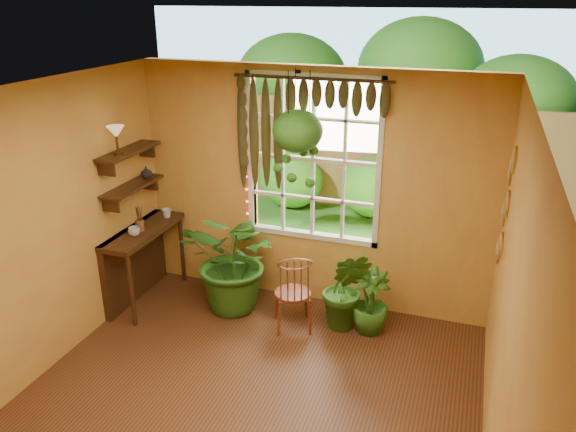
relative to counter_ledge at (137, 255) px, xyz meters
name	(u,v)px	position (x,y,z in m)	size (l,w,h in m)	color
floor	(233,424)	(1.91, -1.60, -0.55)	(4.50, 4.50, 0.00)	brown
ceiling	(218,104)	(1.91, -1.60, 2.15)	(4.50, 4.50, 0.00)	silver
wall_back	(312,191)	(1.91, 0.65, 0.80)	(4.00, 4.00, 0.00)	gold
wall_left	(15,247)	(-0.09, -1.60, 0.80)	(4.50, 4.50, 0.00)	gold
wall_right	(507,331)	(3.91, -1.60, 0.80)	(4.50, 4.50, 0.00)	gold
window	(313,159)	(1.91, 0.68, 1.15)	(1.52, 0.10, 1.86)	white
valance_vine	(303,108)	(1.82, 0.56, 1.73)	(1.70, 0.12, 1.10)	#3E2511
string_lights	(246,151)	(1.15, 0.59, 1.20)	(0.03, 0.03, 1.54)	#FF2633
wall_plates	(505,209)	(3.89, 0.19, 1.00)	(0.04, 0.32, 1.10)	#FDEACE
counter_ledge	(137,255)	(0.00, 0.00, 0.00)	(0.40, 1.20, 0.90)	#3E2511
shelf_lower	(133,186)	(0.03, 0.00, 0.85)	(0.25, 0.90, 0.04)	#3E2511
shelf_upper	(129,151)	(0.03, 0.00, 1.25)	(0.25, 0.90, 0.04)	#3E2511
backyard	(398,117)	(2.15, 5.27, 0.73)	(14.00, 10.00, 12.00)	#27611B
windsor_chair	(293,304)	(1.92, -0.04, -0.25)	(0.52, 0.53, 1.05)	maroon
potted_plant_left	(236,260)	(1.19, 0.15, 0.07)	(1.11, 0.96, 1.23)	#1E4612
potted_plant_mid	(346,289)	(2.45, 0.15, -0.08)	(0.51, 0.41, 0.93)	#1E4612
potted_plant_right	(370,301)	(2.71, 0.18, -0.20)	(0.40, 0.40, 0.71)	#1E4612
hanging_basket	(297,138)	(1.85, 0.30, 1.47)	(0.51, 0.51, 1.18)	black
cup_a	(134,232)	(0.13, -0.20, 0.40)	(0.13, 0.13, 0.10)	silver
cup_b	(167,213)	(0.19, 0.40, 0.40)	(0.11, 0.11, 0.11)	beige
brush_jar	(139,219)	(0.11, -0.05, 0.49)	(0.10, 0.10, 0.36)	brown
shelf_vase	(146,172)	(0.04, 0.28, 0.93)	(0.13, 0.13, 0.13)	#B2AD99
tiffany_lamp	(116,134)	(0.05, -0.21, 1.49)	(0.18, 0.18, 0.30)	#523817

